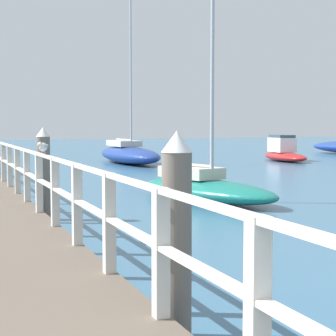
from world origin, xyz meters
The scene contains 7 objects.
pier_railing centered at (1.13, 13.27, 1.10)m, with size 0.12×25.05×1.07m.
dock_piling_near centered at (1.51, 4.50, 0.99)m, with size 0.29×0.29×1.97m.
dock_piling_far centered at (1.51, 11.94, 0.99)m, with size 0.29×0.29×1.97m.
seagull_foreground centered at (1.13, 9.64, 1.64)m, with size 0.26×0.45×0.21m.
boat_1 centered at (17.20, 27.21, 0.48)m, with size 2.15×4.60×1.44m.
boat_3 centered at (8.64, 28.52, 0.51)m, with size 2.17×7.35×9.96m.
boat_4 centered at (5.97, 13.49, 0.37)m, with size 2.99×5.20×6.49m.
Camera 1 is at (-0.54, -0.50, 2.02)m, focal length 62.66 mm.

